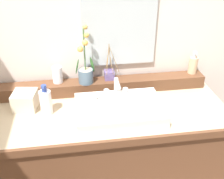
# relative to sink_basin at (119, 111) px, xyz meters

# --- Properties ---
(wall_back) EXTENTS (3.24, 0.20, 2.74)m
(wall_back) POSITION_rel_sink_basin_xyz_m (-0.06, 0.46, 0.50)
(wall_back) COLOR silver
(wall_back) RESTS_ON ground
(vanity_cabinet) EXTENTS (1.40, 0.57, 0.83)m
(vanity_cabinet) POSITION_rel_sink_basin_xyz_m (-0.06, 0.07, -0.45)
(vanity_cabinet) COLOR brown
(vanity_cabinet) RESTS_ON ground
(back_ledge) EXTENTS (1.32, 0.11, 0.08)m
(back_ledge) POSITION_rel_sink_basin_xyz_m (-0.06, 0.28, 0.01)
(back_ledge) COLOR brown
(back_ledge) RESTS_ON vanity_cabinet
(sink_basin) EXTENTS (0.48, 0.32, 0.26)m
(sink_basin) POSITION_rel_sink_basin_xyz_m (0.00, 0.00, 0.00)
(sink_basin) COLOR white
(sink_basin) RESTS_ON vanity_cabinet
(soap_bar) EXTENTS (0.07, 0.04, 0.02)m
(soap_bar) POSITION_rel_sink_basin_xyz_m (-0.13, 0.10, 0.05)
(soap_bar) COLOR silver
(soap_bar) RESTS_ON sink_basin
(potted_plant) EXTENTS (0.13, 0.10, 0.36)m
(potted_plant) POSITION_rel_sink_basin_xyz_m (-0.17, 0.27, 0.13)
(potted_plant) COLOR slate
(potted_plant) RESTS_ON back_ledge
(soap_dispenser) EXTENTS (0.06, 0.06, 0.15)m
(soap_dispenser) POSITION_rel_sink_basin_xyz_m (0.54, 0.30, 0.11)
(soap_dispenser) COLOR #DFB38B
(soap_dispenser) RESTS_ON back_ledge
(tumbler_cup) EXTENTS (0.06, 0.06, 0.10)m
(tumbler_cup) POSITION_rel_sink_basin_xyz_m (-0.34, 0.30, 0.10)
(tumbler_cup) COLOR white
(tumbler_cup) RESTS_ON back_ledge
(reed_diffuser) EXTENTS (0.09, 0.08, 0.24)m
(reed_diffuser) POSITION_rel_sink_basin_xyz_m (-0.02, 0.30, 0.08)
(reed_diffuser) COLOR slate
(reed_diffuser) RESTS_ON back_ledge
(lotion_bottle) EXTENTS (0.07, 0.07, 0.18)m
(lotion_bottle) POSITION_rel_sink_basin_xyz_m (-0.40, 0.08, 0.04)
(lotion_bottle) COLOR white
(lotion_bottle) RESTS_ON vanity_cabinet
(tissue_box) EXTENTS (0.15, 0.15, 0.10)m
(tissue_box) POSITION_rel_sink_basin_xyz_m (-0.53, 0.16, 0.02)
(tissue_box) COLOR beige
(tissue_box) RESTS_ON vanity_cabinet
(mirror) EXTENTS (0.45, 0.02, 0.53)m
(mirror) POSITION_rel_sink_basin_xyz_m (0.05, 0.35, 0.39)
(mirror) COLOR silver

